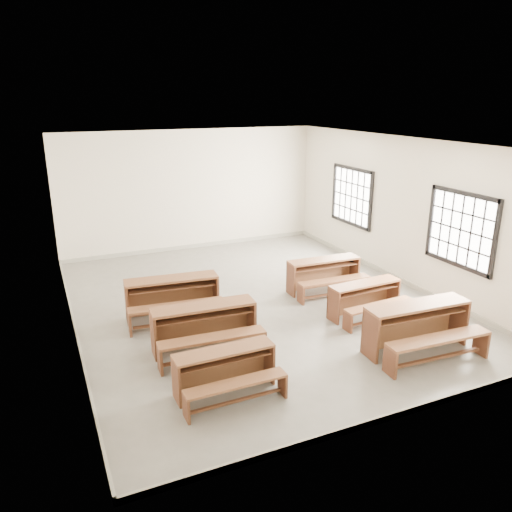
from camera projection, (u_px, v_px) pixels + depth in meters
name	position (u px, v px, depth m)	size (l,w,h in m)	color
room	(260.00, 199.00, 9.53)	(8.50, 8.50, 3.20)	slate
desk_set_0	(226.00, 368.00, 6.99)	(1.44, 0.76, 0.65)	brown
desk_set_1	(205.00, 324.00, 8.17)	(1.76, 0.99, 0.77)	brown
desk_set_2	(173.00, 295.00, 9.36)	(1.81, 1.07, 0.78)	brown
desk_set_3	(419.00, 324.00, 8.12)	(1.84, 1.03, 0.81)	brown
desk_set_4	(366.00, 297.00, 9.46)	(1.49, 0.83, 0.66)	brown
desk_set_5	(325.00, 273.00, 10.65)	(1.61, 0.89, 0.71)	brown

